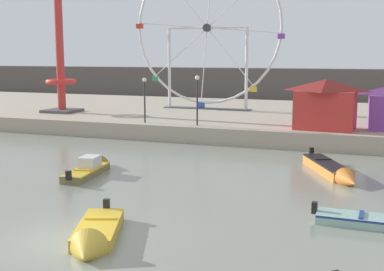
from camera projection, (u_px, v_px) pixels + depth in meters
The scene contains 11 objects.
ground_plane at pixel (64, 240), 17.03m from camera, with size 240.00×240.00×0.00m, color gray.
quay_promenade at pixel (262, 118), 45.39m from camera, with size 110.00×23.46×1.17m, color tan.
distant_town_skyline at pixel (301, 85), 66.64m from camera, with size 140.00×3.00×4.40m, color #564C47.
motorboat_mustard_yellow at pixel (94, 237), 16.65m from camera, with size 2.74×4.48×1.26m.
motorboat_orange_hull at pixel (333, 170), 26.02m from camera, with size 3.56×5.87×1.10m.
motorboat_olive_wood at pixel (93, 167), 26.76m from camera, with size 1.71×5.03×1.27m.
ferris_wheel_white_frame at pixel (207, 30), 46.21m from camera, with size 14.20×1.20×14.40m.
drop_tower_red_tower at pixel (60, 66), 44.10m from camera, with size 2.80×2.80×11.46m.
carnival_booth_red_striped at pixel (326, 103), 34.16m from camera, with size 4.43×3.16×3.39m.
promenade_lamp_near at pixel (197, 92), 35.93m from camera, with size 0.32×0.32×3.56m.
promenade_lamp_far at pixel (145, 93), 37.41m from camera, with size 0.32×0.32×3.34m.
Camera 1 is at (9.67, -13.77, 6.16)m, focal length 47.34 mm.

